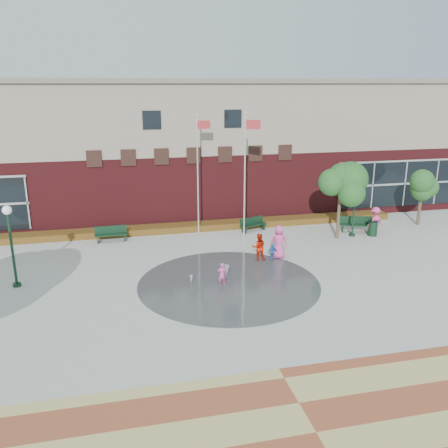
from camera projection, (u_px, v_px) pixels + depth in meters
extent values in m
plane|color=#666056|center=(246.00, 313.00, 19.12)|extent=(120.00, 120.00, 0.00)
cube|color=#A8A8A0|center=(224.00, 275.00, 22.86)|extent=(46.00, 18.00, 0.01)
cube|color=#9A4A2D|center=(316.00, 433.00, 12.58)|extent=(46.00, 6.00, 0.01)
cylinder|color=#383A3D|center=(229.00, 284.00, 21.92)|extent=(8.40, 8.40, 0.01)
cube|color=#58171B|center=(183.00, 177.00, 34.82)|extent=(44.00, 10.00, 4.50)
cube|color=gray|center=(182.00, 115.00, 33.54)|extent=(44.00, 10.00, 4.50)
cube|color=slate|center=(181.00, 81.00, 32.88)|extent=(44.40, 10.40, 0.30)
cube|color=black|center=(404.00, 184.00, 33.38)|extent=(10.00, 0.12, 3.19)
cube|color=black|center=(152.00, 120.00, 28.30)|extent=(1.10, 0.10, 1.10)
cube|color=black|center=(233.00, 119.00, 29.37)|extent=(1.10, 0.10, 1.10)
cube|color=maroon|center=(197.00, 230.00, 29.96)|extent=(26.00, 1.20, 0.40)
cylinder|color=silver|center=(198.00, 176.00, 28.28)|extent=(0.09, 0.09, 7.12)
sphere|color=silver|center=(197.00, 115.00, 27.25)|extent=(0.14, 0.14, 0.14)
cube|color=#AE292F|center=(204.00, 125.00, 27.47)|extent=(0.78, 0.06, 0.48)
cylinder|color=silver|center=(245.00, 180.00, 26.90)|extent=(0.09, 0.09, 7.29)
sphere|color=silver|center=(246.00, 113.00, 25.84)|extent=(0.15, 0.15, 0.15)
cube|color=#AE292F|center=(253.00, 125.00, 25.95)|extent=(0.79, 0.34, 0.51)
cylinder|color=#14331F|center=(12.00, 251.00, 21.14)|extent=(0.12, 0.12, 3.43)
cylinder|color=#14331F|center=(17.00, 285.00, 21.60)|extent=(0.36, 0.36, 0.16)
sphere|color=white|center=(7.00, 210.00, 20.59)|extent=(0.40, 0.40, 0.40)
cylinder|color=#14331F|center=(354.00, 210.00, 28.24)|extent=(0.12, 0.12, 3.28)
cylinder|color=#14331F|center=(352.00, 235.00, 28.69)|extent=(0.35, 0.35, 0.15)
sphere|color=white|center=(356.00, 180.00, 27.72)|extent=(0.39, 0.39, 0.39)
cube|color=#14331F|center=(111.00, 234.00, 27.55)|extent=(1.85, 0.56, 0.06)
cube|color=#14331F|center=(111.00, 230.00, 27.69)|extent=(1.84, 0.11, 0.46)
cube|color=#14331F|center=(253.00, 225.00, 29.52)|extent=(1.80, 1.06, 0.06)
cube|color=#14331F|center=(252.00, 221.00, 29.63)|extent=(1.64, 0.66, 0.43)
cube|color=#14331F|center=(356.00, 225.00, 29.34)|extent=(2.01, 1.16, 0.06)
cube|color=#14331F|center=(356.00, 220.00, 29.49)|extent=(1.85, 0.70, 0.49)
cylinder|color=#14331F|center=(373.00, 229.00, 28.66)|extent=(0.55, 0.55, 0.91)
cylinder|color=black|center=(373.00, 221.00, 28.52)|extent=(0.58, 0.58, 0.05)
cylinder|color=#423626|center=(339.00, 215.00, 27.92)|extent=(0.19, 0.19, 2.84)
cylinder|color=#423626|center=(420.00, 207.00, 30.66)|extent=(0.21, 0.21, 2.39)
cone|color=white|center=(226.00, 280.00, 22.29)|extent=(0.36, 0.36, 0.70)
cone|color=white|center=(191.00, 284.00, 21.90)|extent=(0.17, 0.17, 0.38)
imported|color=#CE4995|center=(222.00, 274.00, 21.55)|extent=(0.41, 0.28, 1.11)
imported|color=red|center=(259.00, 247.00, 24.56)|extent=(0.81, 0.68, 1.49)
imported|color=#DD4793|center=(279.00, 242.00, 24.87)|extent=(1.00, 0.78, 1.81)
imported|color=blue|center=(272.00, 252.00, 24.62)|extent=(0.55, 0.24, 0.93)
imported|color=#E44688|center=(375.00, 221.00, 28.78)|extent=(1.26, 0.96, 1.74)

